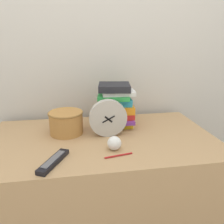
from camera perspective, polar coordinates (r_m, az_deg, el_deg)
wall_back at (r=1.51m, az=-4.90°, el=15.14°), size 6.00×0.04×2.40m
desk at (r=1.41m, az=-2.51°, el=-20.93°), size 1.24×0.69×0.77m
desk_clock at (r=1.18m, az=-1.04°, el=-1.64°), size 0.21×0.04×0.21m
book_stack at (r=1.32m, az=0.88°, el=1.76°), size 0.24×0.22×0.26m
basket at (r=1.26m, az=-11.88°, el=-2.48°), size 0.19×0.19×0.13m
tv_remote at (r=0.99m, az=-15.03°, el=-12.30°), size 0.13×0.20×0.02m
crumpled_paper_ball at (r=1.06m, az=0.61°, el=-8.13°), size 0.07×0.07×0.07m
pen at (r=1.02m, az=1.74°, el=-11.28°), size 0.13×0.03×0.01m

